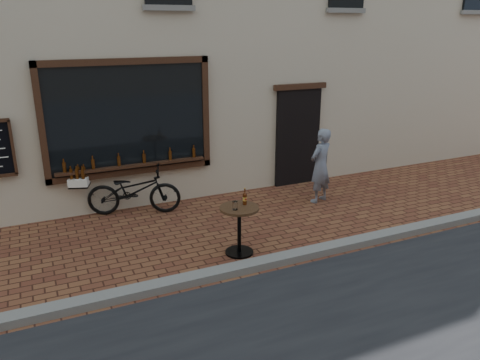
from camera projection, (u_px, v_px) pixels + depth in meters
name	position (u px, v px, depth m)	size (l,w,h in m)	color
ground	(305.00, 264.00, 7.30)	(90.00, 90.00, 0.00)	#5C2C1D
kerb	(299.00, 255.00, 7.45)	(90.00, 0.25, 0.12)	slate
cargo_bicycle	(132.00, 190.00, 9.12)	(2.15, 1.19, 1.01)	black
bistro_table	(239.00, 220.00, 7.48)	(0.63, 0.63, 1.08)	black
pedestrian	(320.00, 166.00, 9.67)	(0.57, 0.37, 1.56)	slate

